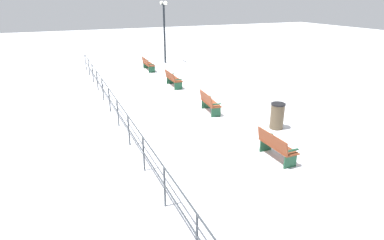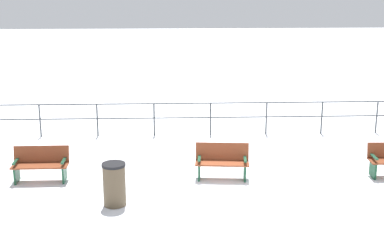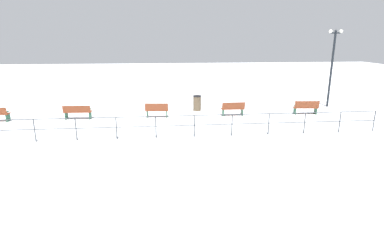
% 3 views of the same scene
% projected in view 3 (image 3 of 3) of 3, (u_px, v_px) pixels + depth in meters
% --- Properties ---
extents(ground_plane, '(80.00, 80.00, 0.00)m').
position_uv_depth(ground_plane, '(157.00, 117.00, 18.44)').
color(ground_plane, white).
rests_on(ground_plane, ground).
extents(bench_nearest, '(0.66, 1.54, 0.88)m').
position_uv_depth(bench_nearest, '(306.00, 107.00, 18.98)').
color(bench_nearest, brown).
rests_on(bench_nearest, ground).
extents(bench_second, '(0.54, 1.40, 0.87)m').
position_uv_depth(bench_second, '(233.00, 109.00, 18.65)').
color(bench_second, brown).
rests_on(bench_second, ground).
extents(bench_third, '(0.64, 1.41, 0.90)m').
position_uv_depth(bench_third, '(157.00, 110.00, 18.23)').
color(bench_third, brown).
rests_on(bench_third, ground).
extents(bench_fourth, '(0.60, 1.58, 0.85)m').
position_uv_depth(bench_fourth, '(78.00, 112.00, 17.84)').
color(bench_fourth, brown).
rests_on(bench_fourth, ground).
extents(lamppost_near, '(0.24, 0.95, 5.16)m').
position_uv_depth(lamppost_near, '(332.00, 60.00, 20.44)').
color(lamppost_near, black).
rests_on(lamppost_near, ground).
extents(waterfront_railing, '(0.05, 22.05, 1.09)m').
position_uv_depth(waterfront_railing, '(156.00, 123.00, 14.42)').
color(waterfront_railing, '#383D42').
rests_on(waterfront_railing, ground).
extents(trash_bin, '(0.54, 0.54, 1.00)m').
position_uv_depth(trash_bin, '(197.00, 103.00, 19.97)').
color(trash_bin, brown).
rests_on(trash_bin, ground).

